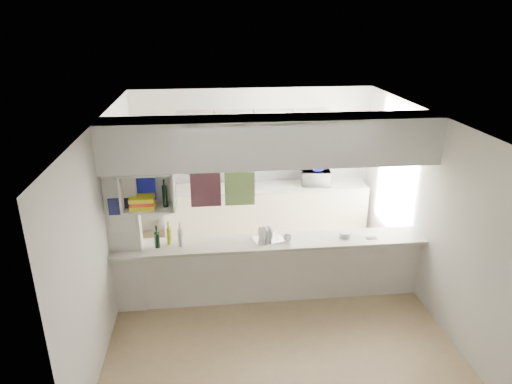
{
  "coord_description": "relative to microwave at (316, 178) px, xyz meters",
  "views": [
    {
      "loc": [
        -0.79,
        -5.42,
        3.76
      ],
      "look_at": [
        -0.15,
        0.5,
        1.44
      ],
      "focal_mm": 32.0,
      "sensor_mm": 36.0,
      "label": 1
    }
  ],
  "objects": [
    {
      "name": "floor",
      "position": [
        -1.09,
        -2.06,
        -1.06
      ],
      "size": [
        4.8,
        4.8,
        0.0
      ],
      "primitive_type": "plane",
      "color": "#9E845B",
      "rests_on": "ground"
    },
    {
      "name": "ceiling",
      "position": [
        -1.09,
        -2.06,
        1.54
      ],
      "size": [
        4.8,
        4.8,
        0.0
      ],
      "primitive_type": "plane",
      "color": "white",
      "rests_on": "wall_back"
    },
    {
      "name": "wall_back",
      "position": [
        -1.09,
        0.34,
        0.24
      ],
      "size": [
        4.2,
        0.0,
        4.2
      ],
      "primitive_type": "plane",
      "rotation": [
        1.57,
        0.0,
        0.0
      ],
      "color": "silver",
      "rests_on": "floor"
    },
    {
      "name": "wall_left",
      "position": [
        -3.19,
        -2.06,
        0.24
      ],
      "size": [
        0.0,
        4.8,
        4.8
      ],
      "primitive_type": "plane",
      "rotation": [
        1.57,
        0.0,
        1.57
      ],
      "color": "silver",
      "rests_on": "floor"
    },
    {
      "name": "wall_right",
      "position": [
        1.01,
        -2.06,
        0.24
      ],
      "size": [
        0.0,
        4.8,
        4.8
      ],
      "primitive_type": "plane",
      "rotation": [
        1.57,
        0.0,
        -1.57
      ],
      "color": "silver",
      "rests_on": "floor"
    },
    {
      "name": "servery_partition",
      "position": [
        -1.26,
        -2.06,
        0.6
      ],
      "size": [
        4.2,
        0.5,
        2.6
      ],
      "color": "silver",
      "rests_on": "floor"
    },
    {
      "name": "cubby_shelf",
      "position": [
        -2.66,
        -2.12,
        0.65
      ],
      "size": [
        0.65,
        0.35,
        0.5
      ],
      "color": "white",
      "rests_on": "bulkhead"
    },
    {
      "name": "kitchen_run",
      "position": [
        -0.93,
        0.08,
        -0.23
      ],
      "size": [
        3.6,
        0.63,
        2.24
      ],
      "color": "beige",
      "rests_on": "floor"
    },
    {
      "name": "microwave",
      "position": [
        0.0,
        0.0,
        0.0
      ],
      "size": [
        0.53,
        0.39,
        0.27
      ],
      "primitive_type": "imported",
      "rotation": [
        0.0,
        0.0,
        3.02
      ],
      "color": "white",
      "rests_on": "bench_top"
    },
    {
      "name": "bowl",
      "position": [
        0.0,
        -0.03,
        0.16
      ],
      "size": [
        0.22,
        0.22,
        0.05
      ],
      "primitive_type": "imported",
      "color": "#0B0F83",
      "rests_on": "microwave"
    },
    {
      "name": "dish_rack",
      "position": [
        -1.13,
        -2.02,
        -0.05
      ],
      "size": [
        0.46,
        0.39,
        0.21
      ],
      "rotation": [
        0.0,
        0.0,
        0.28
      ],
      "color": "silver",
      "rests_on": "breakfast_bar"
    },
    {
      "name": "cup",
      "position": [
        -0.88,
        -2.12,
        -0.08
      ],
      "size": [
        0.15,
        0.15,
        0.09
      ],
      "primitive_type": "imported",
      "rotation": [
        0.0,
        0.0,
        -0.37
      ],
      "color": "white",
      "rests_on": "dish_rack"
    },
    {
      "name": "wine_bottles",
      "position": [
        -2.44,
        -2.05,
        -0.01
      ],
      "size": [
        0.37,
        0.15,
        0.34
      ],
      "color": "black",
      "rests_on": "breakfast_bar"
    },
    {
      "name": "plastic_tubs",
      "position": [
        -0.05,
        -2.06,
        -0.1
      ],
      "size": [
        0.49,
        0.18,
        0.07
      ],
      "color": "silver",
      "rests_on": "breakfast_bar"
    },
    {
      "name": "utensil_jar",
      "position": [
        -1.75,
        0.09,
        -0.06
      ],
      "size": [
        0.1,
        0.1,
        0.14
      ],
      "primitive_type": "cylinder",
      "color": "black",
      "rests_on": "bench_top"
    },
    {
      "name": "knife_block",
      "position": [
        -1.5,
        0.12,
        -0.05
      ],
      "size": [
        0.11,
        0.09,
        0.18
      ],
      "primitive_type": "cube",
      "rotation": [
        0.0,
        0.0,
        -0.27
      ],
      "color": "brown",
      "rests_on": "bench_top"
    }
  ]
}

